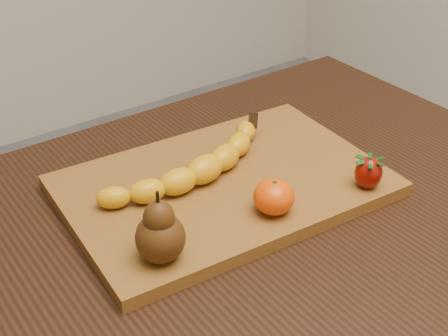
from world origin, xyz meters
TOP-DOWN VIEW (x-y plane):
  - table at (0.00, 0.00)m, footprint 1.00×0.70m
  - cutting_board at (0.02, 0.06)m, footprint 0.47×0.33m
  - banana at (-0.01, 0.07)m, footprint 0.27×0.11m
  - pear at (-0.14, -0.04)m, footprint 0.07×0.07m
  - mandarin at (0.03, -0.04)m, footprint 0.07×0.07m
  - strawberry at (0.17, -0.07)m, footprint 0.05×0.05m

SIDE VIEW (x-z plane):
  - table at x=0.00m, z-range 0.28..1.04m
  - cutting_board at x=0.02m, z-range 0.76..0.78m
  - banana at x=-0.01m, z-range 0.78..0.82m
  - mandarin at x=0.03m, z-range 0.78..0.83m
  - strawberry at x=0.17m, z-range 0.78..0.83m
  - pear at x=-0.14m, z-range 0.78..0.87m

